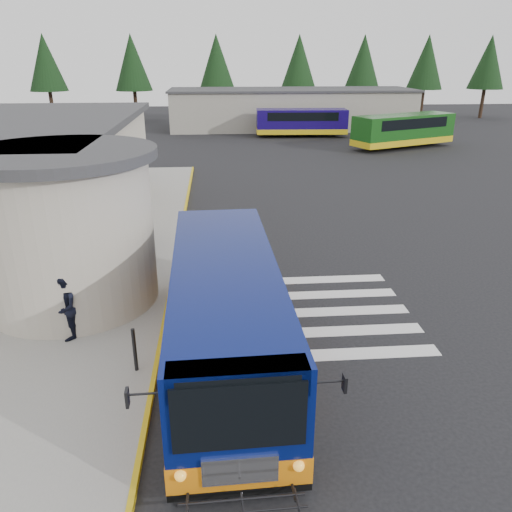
{
  "coord_description": "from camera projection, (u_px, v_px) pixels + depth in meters",
  "views": [
    {
      "loc": [
        -2.36,
        -14.41,
        7.43
      ],
      "look_at": [
        -1.26,
        -0.5,
        1.84
      ],
      "focal_mm": 35.0,
      "sensor_mm": 36.0,
      "label": 1
    }
  ],
  "objects": [
    {
      "name": "sidewalk",
      "position": [
        48.0,
        261.0,
        19.29
      ],
      "size": [
        10.0,
        34.0,
        0.15
      ],
      "primitive_type": "cube",
      "color": "gray",
      "rests_on": "ground"
    },
    {
      "name": "station_building",
      "position": [
        15.0,
        181.0,
        20.91
      ],
      "size": [
        12.7,
        18.7,
        4.8
      ],
      "color": "#B3AC97",
      "rests_on": "ground"
    },
    {
      "name": "far_bus_b",
      "position": [
        404.0,
        129.0,
        43.04
      ],
      "size": [
        9.72,
        6.22,
        2.44
      ],
      "rotation": [
        0.0,
        0.0,
        1.98
      ],
      "color": "#144813",
      "rests_on": "ground"
    },
    {
      "name": "curb_strip",
      "position": [
        176.0,
        257.0,
        19.65
      ],
      "size": [
        0.12,
        34.0,
        0.16
      ],
      "primitive_type": "cube",
      "color": "gold",
      "rests_on": "ground"
    },
    {
      "name": "pedestrian_a",
      "position": [
        70.0,
        307.0,
        13.84
      ],
      "size": [
        0.6,
        0.71,
        1.64
      ],
      "primitive_type": "imported",
      "rotation": [
        0.0,
        0.0,
        2.0
      ],
      "color": "black",
      "rests_on": "sidewalk"
    },
    {
      "name": "ground",
      "position": [
        293.0,
        301.0,
        16.27
      ],
      "size": [
        140.0,
        140.0,
        0.0
      ],
      "primitive_type": "plane",
      "color": "black",
      "rests_on": "ground"
    },
    {
      "name": "bollard",
      "position": [
        135.0,
        350.0,
        12.25
      ],
      "size": [
        0.1,
        0.1,
        1.16
      ],
      "primitive_type": "cylinder",
      "color": "black",
      "rests_on": "sidewalk"
    },
    {
      "name": "tree_line",
      "position": [
        285.0,
        62.0,
        60.49
      ],
      "size": [
        58.4,
        4.4,
        10.0
      ],
      "color": "black",
      "rests_on": "ground"
    },
    {
      "name": "crosswalk",
      "position": [
        281.0,
        313.0,
        15.5
      ],
      "size": [
        8.0,
        5.35,
        0.01
      ],
      "color": "silver",
      "rests_on": "ground"
    },
    {
      "name": "pedestrian_b",
      "position": [
        64.0,
        307.0,
        13.56
      ],
      "size": [
        0.79,
        0.98,
        1.88
      ],
      "primitive_type": "imported",
      "rotation": [
        0.0,
        0.0,
        -1.48
      ],
      "color": "black",
      "rests_on": "sidewalk"
    },
    {
      "name": "far_bus_a",
      "position": [
        301.0,
        121.0,
        49.18
      ],
      "size": [
        8.96,
        2.87,
        2.28
      ],
      "rotation": [
        0.0,
        0.0,
        1.53
      ],
      "color": "#140651",
      "rests_on": "ground"
    },
    {
      "name": "depot_building",
      "position": [
        291.0,
        109.0,
        54.8
      ],
      "size": [
        26.4,
        8.4,
        4.2
      ],
      "color": "gray",
      "rests_on": "ground"
    },
    {
      "name": "transit_bus",
      "position": [
        226.0,
        317.0,
        12.53
      ],
      "size": [
        3.6,
        9.96,
        2.79
      ],
      "rotation": [
        0.0,
        0.0,
        0.03
      ],
      "color": "#071255",
      "rests_on": "ground"
    }
  ]
}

